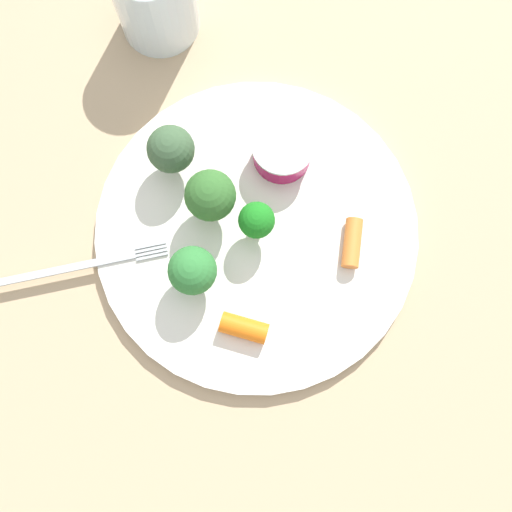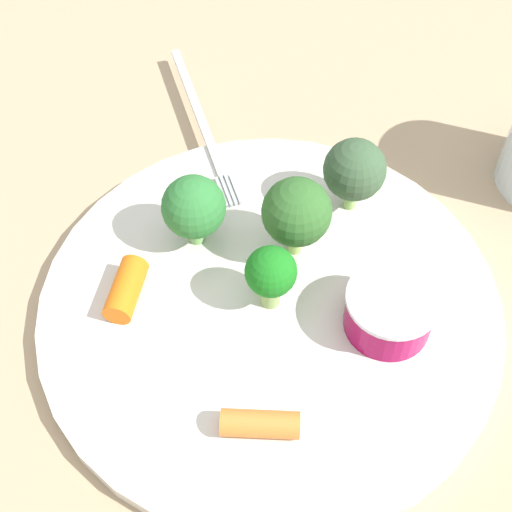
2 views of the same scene
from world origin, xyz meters
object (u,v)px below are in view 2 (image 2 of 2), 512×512
fork (203,124)px  sauce_cup (390,311)px  broccoli_floret_2 (194,208)px  plate (270,306)px  broccoli_floret_0 (297,213)px  broccoli_floret_1 (263,270)px  carrot_stick_1 (126,289)px  carrot_stick_0 (260,424)px  broccoli_floret_3 (360,173)px

fork → sauce_cup: bearing=-110.6°
broccoli_floret_2 → plate: bearing=-100.5°
broccoli_floret_0 → broccoli_floret_1: 0.04m
broccoli_floret_1 → broccoli_floret_0: bearing=6.8°
carrot_stick_1 → broccoli_floret_1: bearing=-55.2°
broccoli_floret_2 → broccoli_floret_0: bearing=-62.4°
carrot_stick_0 → carrot_stick_1: (0.02, 0.12, 0.00)m
sauce_cup → broccoli_floret_2: (-0.01, 0.13, 0.02)m
broccoli_floret_0 → broccoli_floret_3: broccoli_floret_0 is taller
broccoli_floret_3 → carrot_stick_0: bearing=-167.0°
sauce_cup → fork: 0.21m
broccoli_floret_3 → plate: bearing=177.6°
broccoli_floret_1 → fork: broccoli_floret_1 is taller
broccoli_floret_1 → fork: 0.16m
broccoli_floret_0 → fork: size_ratio=0.41×
plate → broccoli_floret_0: broccoli_floret_0 is taller
broccoli_floret_0 → broccoli_floret_3: 0.06m
plate → broccoli_floret_2: bearing=79.5°
plate → broccoli_floret_1: bearing=96.8°
carrot_stick_1 → broccoli_floret_0: bearing=-35.2°
fork → carrot_stick_0: bearing=-135.0°
broccoli_floret_1 → carrot_stick_0: 0.09m
broccoli_floret_3 → fork: broccoli_floret_3 is taller
broccoli_floret_3 → broccoli_floret_1: bearing=174.7°
broccoli_floret_0 → carrot_stick_1: bearing=144.8°
broccoli_floret_1 → broccoli_floret_2: (0.01, 0.06, 0.00)m
sauce_cup → broccoli_floret_3: size_ratio=0.98×
broccoli_floret_3 → broccoli_floret_2: bearing=139.6°
broccoli_floret_3 → carrot_stick_1: broccoli_floret_3 is taller
broccoli_floret_0 → carrot_stick_1: size_ratio=1.49×
broccoli_floret_3 → carrot_stick_0: size_ratio=1.30×
broccoli_floret_2 → fork: (0.09, 0.06, -0.03)m
plate → fork: (0.10, 0.13, 0.01)m
fork → broccoli_floret_0: bearing=-116.0°
sauce_cup → broccoli_floret_2: 0.14m
broccoli_floret_3 → sauce_cup: bearing=-137.7°
carrot_stick_0 → broccoli_floret_0: bearing=24.8°
broccoli_floret_0 → fork: broccoli_floret_0 is taller
broccoli_floret_0 → fork: 0.14m
broccoli_floret_2 → carrot_stick_0: 0.14m
plate → sauce_cup: (0.03, -0.07, 0.02)m
plate → fork: fork is taller
broccoli_floret_1 → carrot_stick_1: 0.09m
broccoli_floret_0 → carrot_stick_0: bearing=-155.2°
carrot_stick_1 → fork: bearing=20.7°
broccoli_floret_3 → carrot_stick_1: bearing=151.6°
plate → carrot_stick_0: bearing=-149.3°
broccoli_floret_0 → fork: (0.06, 0.12, -0.04)m
broccoli_floret_3 → carrot_stick_0: (-0.17, -0.04, -0.03)m
plate → broccoli_floret_0: size_ratio=4.81×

